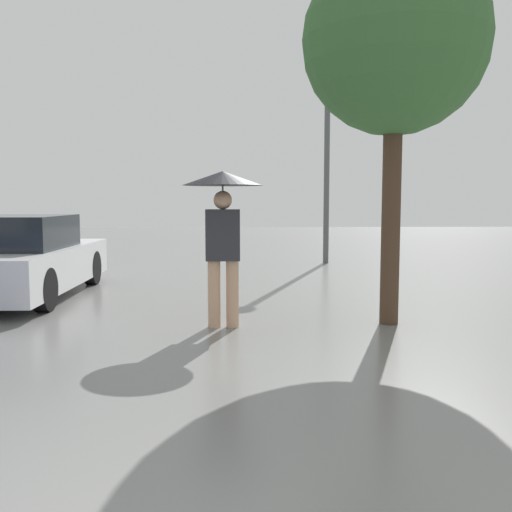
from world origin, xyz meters
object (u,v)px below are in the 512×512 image
Objects in this scene: pedestrian at (223,209)px; parked_car_farthest at (20,259)px; tree at (395,43)px; street_lamp at (327,123)px.

parked_car_farthest is at bearing 145.24° from pedestrian.
tree is at bearing -21.81° from parked_car_farthest.
pedestrian is 0.45× the size of parked_car_farthest.
street_lamp is (0.25, 6.51, -0.02)m from tree.
pedestrian is 3.84m from parked_car_farthest.
pedestrian is at bearing -108.21° from street_lamp.
tree is (1.94, 0.13, 1.85)m from pedestrian.
street_lamp is at bearing 71.79° from pedestrian.
tree is at bearing 3.95° from pedestrian.
pedestrian is 0.35× the size of street_lamp.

